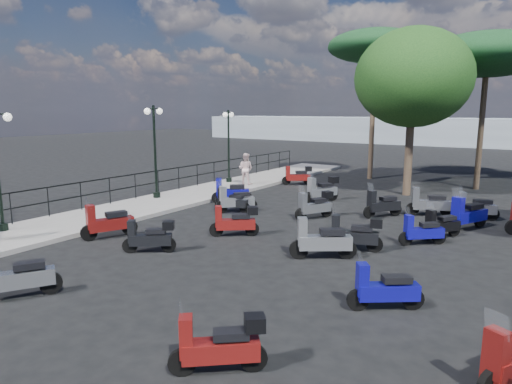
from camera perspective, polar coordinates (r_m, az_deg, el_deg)
The scene contains 30 objects.
ground at distance 14.12m, azimuth 0.22°, elevation -6.17°, with size 120.00×120.00×0.00m, color black.
sidewalk at distance 20.36m, azimuth -10.47°, elevation -1.00°, with size 3.00×30.00×0.15m, color slate.
railing at distance 21.00m, azimuth -13.48°, elevation 1.51°, with size 0.04×26.04×1.10m.
lamp_post_1 at distance 20.42m, azimuth -12.53°, elevation 5.68°, with size 0.47×1.17×4.03m.
lamp_post_2 at distance 24.41m, azimuth -3.45°, elevation 6.34°, with size 0.49×1.10×3.82m.
pedestrian_far at distance 23.69m, azimuth -1.31°, elevation 2.92°, with size 0.79×0.62×1.63m, color beige.
scooter_1 at distance 13.25m, azimuth -13.15°, elevation -5.52°, with size 1.28×1.04×1.20m.
scooter_2 at distance 15.07m, azimuth -18.03°, elevation -3.69°, with size 0.90×1.69×1.42m.
scooter_3 at distance 17.99m, azimuth -3.12°, elevation -1.21°, with size 1.51×0.55×1.21m.
scooter_4 at distance 19.65m, azimuth -3.17°, elevation -0.03°, with size 1.49×1.14×1.40m.
scooter_5 at distance 24.55m, azimuth 5.21°, elevation 2.03°, with size 1.39×1.13×1.31m.
scooter_6 at distance 11.11m, azimuth -27.76°, elevation -9.45°, with size 1.01×1.52×1.36m.
scooter_7 at distance 14.55m, azimuth -2.66°, elevation -3.73°, with size 1.34×1.12×1.27m.
scooter_8 at distance 17.90m, azimuth -2.61°, elevation -1.10°, with size 1.17×1.37×1.35m.
scooter_9 at distance 20.13m, azimuth 8.26°, elevation 0.26°, with size 0.99×1.65×1.41m.
scooter_11 at distance 7.34m, azimuth -4.62°, elevation -18.60°, with size 1.26×1.10×1.22m.
scooter_12 at distance 12.49m, azimuth 8.18°, elevation -6.06°, with size 1.58×1.15×1.46m.
scooter_13 at distance 13.36m, azimuth 12.21°, elevation -5.17°, with size 1.60×0.76×1.31m.
scooter_14 at distance 17.02m, azimuth 7.33°, elevation -1.71°, with size 0.95×1.49×1.30m.
scooter_15 at distance 17.76m, azimuth 15.48°, elevation -1.58°, with size 1.06×1.43×1.33m.
scooter_17 at distance 9.70m, azimuth 15.71°, elevation -11.66°, with size 1.34×1.02×1.26m.
scooter_18 at distance 15.45m, azimuth 22.11°, elevation -3.88°, with size 0.94×1.32×1.21m.
scooter_19 at distance 16.88m, azimuth 24.92°, elevation -2.60°, with size 1.02×1.73×1.49m.
scooter_20 at distance 18.49m, azimuth 20.79°, elevation -1.37°, with size 1.65×0.87×1.38m.
scooter_24 at distance 14.51m, azimuth 20.00°, elevation -4.68°, with size 1.18×1.05×1.18m.
scooter_25 at distance 18.42m, azimuth 25.67°, elevation -1.82°, with size 1.52×0.95×1.33m.
broadleaf_tree at distance 22.48m, azimuth 19.06°, elevation 13.31°, with size 5.28×5.28×7.66m.
pine_0 at distance 25.63m, azimuth 26.96°, elevation 15.01°, with size 6.15×6.15×7.69m.
pine_2 at distance 27.47m, azimuth 14.72°, elevation 17.14°, with size 5.33×5.33×8.40m.
distant_hills at distance 56.85m, azimuth 26.23°, elevation 6.72°, with size 70.00×8.00×3.00m, color gray.
Camera 1 is at (7.45, -11.31, 4.00)m, focal length 32.00 mm.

